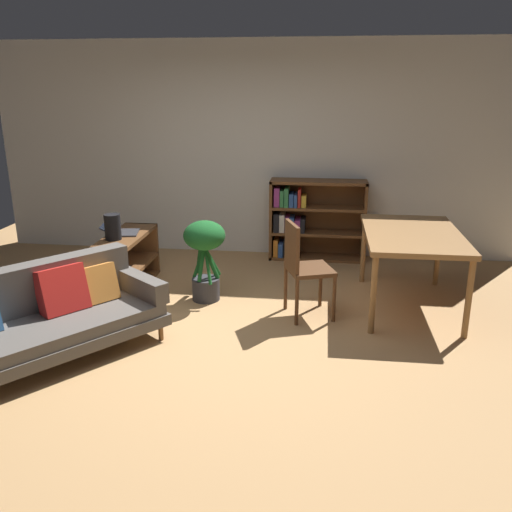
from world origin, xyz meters
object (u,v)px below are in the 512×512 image
potted_floor_plant (205,250)px  bookshelf (309,220)px  dining_table (412,239)px  desk_speaker (113,227)px  fabric_couch (47,314)px  media_console (128,262)px  open_laptop (122,231)px  dining_chair_near (303,264)px

potted_floor_plant → bookshelf: size_ratio=0.70×
dining_table → bookshelf: bookshelf is taller
desk_speaker → fabric_couch: bearing=-91.8°
media_console → bookshelf: (1.94, 1.34, 0.21)m
media_console → dining_table: dining_table is taller
fabric_couch → dining_table: size_ratio=1.30×
potted_floor_plant → dining_table: size_ratio=0.58×
potted_floor_plant → bookshelf: 1.89m
bookshelf → media_console: bearing=-145.3°
desk_speaker → open_laptop: bearing=89.7°
fabric_couch → open_laptop: fabric_couch is taller
fabric_couch → desk_speaker: bearing=88.2°
media_console → desk_speaker: desk_speaker is taller
media_console → potted_floor_plant: bearing=-15.3°
media_console → open_laptop: bearing=142.8°
open_laptop → potted_floor_plant: 1.03m
media_console → open_laptop: size_ratio=2.40×
desk_speaker → potted_floor_plant: bearing=-3.3°
dining_table → dining_chair_near: (-1.05, -0.37, -0.18)m
fabric_couch → open_laptop: 1.67m
bookshelf → fabric_couch: bearing=-124.7°
dining_table → dining_chair_near: size_ratio=1.57×
potted_floor_plant → dining_chair_near: (1.01, -0.30, -0.01)m
fabric_couch → dining_table: dining_table is taller
open_laptop → dining_table: bearing=-4.1°
desk_speaker → dining_chair_near: bearing=-10.1°
media_console → dining_chair_near: 2.03m
open_laptop → desk_speaker: desk_speaker is taller
fabric_couch → dining_chair_near: dining_chair_near is taller
fabric_couch → dining_chair_near: bearing=27.3°
fabric_couch → open_laptop: size_ratio=4.33×
potted_floor_plant → fabric_couch: bearing=-127.3°
potted_floor_plant → desk_speaker: bearing=176.7°
dining_table → fabric_couch: bearing=-155.2°
dining_chair_near → bookshelf: bookshelf is taller
fabric_couch → desk_speaker: (0.04, 1.41, 0.38)m
desk_speaker → potted_floor_plant: 1.01m
dining_table → open_laptop: bearing=175.9°
desk_speaker → media_console: bearing=73.8°
potted_floor_plant → dining_chair_near: dining_chair_near is taller
media_console → open_laptop: (-0.06, 0.04, 0.34)m
open_laptop → dining_table: dining_table is taller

